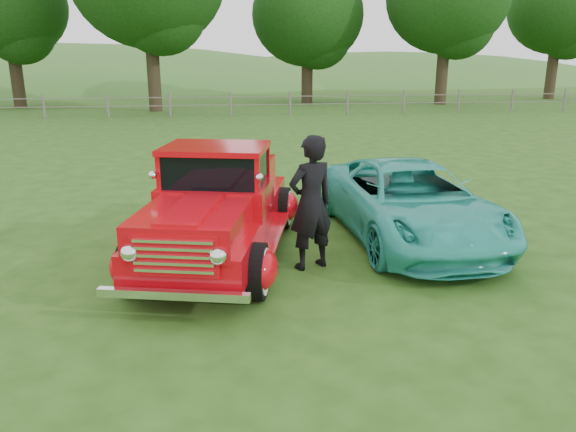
{
  "coord_description": "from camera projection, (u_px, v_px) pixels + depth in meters",
  "views": [
    {
      "loc": [
        -0.74,
        -6.74,
        3.12
      ],
      "look_at": [
        0.26,
        1.2,
        0.77
      ],
      "focal_mm": 35.0,
      "sensor_mm": 36.0,
      "label": 1
    }
  ],
  "objects": [
    {
      "name": "ground",
      "position": [
        280.0,
        298.0,
        7.39
      ],
      "size": [
        140.0,
        140.0,
        0.0
      ],
      "primitive_type": "plane",
      "color": "#244612",
      "rests_on": "ground"
    },
    {
      "name": "distant_hills",
      "position": [
        187.0,
        121.0,
        64.78
      ],
      "size": [
        116.0,
        60.0,
        18.0
      ],
      "color": "#3B6424",
      "rests_on": "ground"
    },
    {
      "name": "fence_line",
      "position": [
        231.0,
        104.0,
        28.16
      ],
      "size": [
        48.0,
        0.12,
        1.2
      ],
      "color": "#655D55",
      "rests_on": "ground"
    },
    {
      "name": "tree_mid_west",
      "position": [
        7.0,
        6.0,
        31.03
      ],
      "size": [
        6.4,
        6.4,
        8.46
      ],
      "color": "black",
      "rests_on": "ground"
    },
    {
      "name": "tree_near_east",
      "position": [
        308.0,
        15.0,
        34.12
      ],
      "size": [
        6.8,
        6.8,
        8.33
      ],
      "color": "black",
      "rests_on": "ground"
    },
    {
      "name": "tree_far_east",
      "position": [
        560.0,
        8.0,
        36.96
      ],
      "size": [
        6.6,
        6.6,
        8.86
      ],
      "color": "black",
      "rests_on": "ground"
    },
    {
      "name": "red_pickup",
      "position": [
        218.0,
        208.0,
        8.69
      ],
      "size": [
        3.03,
        5.25,
        1.78
      ],
      "rotation": [
        0.0,
        0.0,
        -0.23
      ],
      "color": "black",
      "rests_on": "ground"
    },
    {
      "name": "teal_sedan",
      "position": [
        410.0,
        202.0,
        9.57
      ],
      "size": [
        2.39,
        4.81,
        1.31
      ],
      "primitive_type": "imported",
      "rotation": [
        0.0,
        0.0,
        0.05
      ],
      "color": "teal",
      "rests_on": "ground"
    },
    {
      "name": "man",
      "position": [
        311.0,
        203.0,
        8.18
      ],
      "size": [
        0.86,
        0.73,
        2.0
      ],
      "primitive_type": "imported",
      "rotation": [
        0.0,
        0.0,
        3.56
      ],
      "color": "black",
      "rests_on": "ground"
    }
  ]
}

